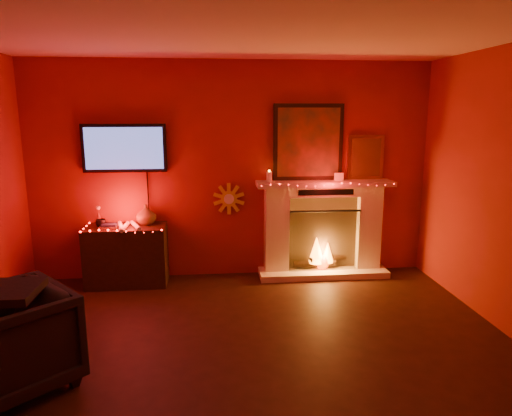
{
  "coord_description": "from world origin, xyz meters",
  "views": [
    {
      "loc": [
        -0.26,
        -3.19,
        2.07
      ],
      "look_at": [
        0.22,
        1.7,
        1.04
      ],
      "focal_mm": 32.0,
      "sensor_mm": 36.0,
      "label": 1
    }
  ],
  "objects_px": {
    "tv": "(125,148)",
    "armchair": "(8,342)",
    "sunburst_clock": "(229,199)",
    "fireplace": "(322,220)",
    "console_table": "(127,253)"
  },
  "relations": [
    {
      "from": "fireplace",
      "to": "armchair",
      "type": "bearing_deg",
      "value": -142.38
    },
    {
      "from": "tv",
      "to": "armchair",
      "type": "height_order",
      "value": "tv"
    },
    {
      "from": "console_table",
      "to": "armchair",
      "type": "xyz_separation_m",
      "value": [
        -0.51,
        -2.15,
        -0.01
      ]
    },
    {
      "from": "fireplace",
      "to": "sunburst_clock",
      "type": "xyz_separation_m",
      "value": [
        -1.19,
        0.09,
        0.28
      ]
    },
    {
      "from": "fireplace",
      "to": "sunburst_clock",
      "type": "distance_m",
      "value": 1.23
    },
    {
      "from": "sunburst_clock",
      "to": "console_table",
      "type": "relative_size",
      "value": 0.41
    },
    {
      "from": "fireplace",
      "to": "armchair",
      "type": "height_order",
      "value": "fireplace"
    },
    {
      "from": "tv",
      "to": "console_table",
      "type": "bearing_deg",
      "value": -91.53
    },
    {
      "from": "tv",
      "to": "fireplace",
      "type": "bearing_deg",
      "value": -1.5
    },
    {
      "from": "fireplace",
      "to": "console_table",
      "type": "bearing_deg",
      "value": -177.03
    },
    {
      "from": "sunburst_clock",
      "to": "armchair",
      "type": "distance_m",
      "value": 3.01
    },
    {
      "from": "sunburst_clock",
      "to": "armchair",
      "type": "bearing_deg",
      "value": -126.66
    },
    {
      "from": "console_table",
      "to": "sunburst_clock",
      "type": "bearing_deg",
      "value": 9.86
    },
    {
      "from": "sunburst_clock",
      "to": "console_table",
      "type": "xyz_separation_m",
      "value": [
        -1.25,
        -0.22,
        -0.61
      ]
    },
    {
      "from": "fireplace",
      "to": "armchair",
      "type": "distance_m",
      "value": 3.74
    }
  ]
}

